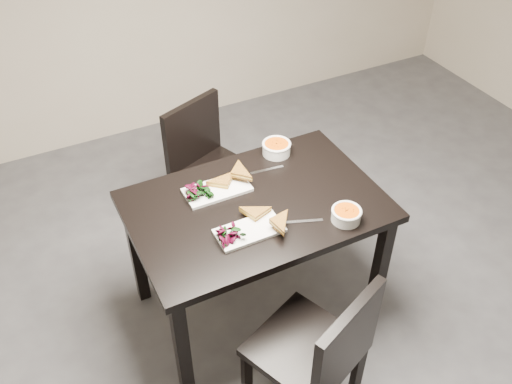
# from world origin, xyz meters

# --- Properties ---
(ground) EXTENTS (5.00, 5.00, 0.00)m
(ground) POSITION_xyz_m (0.00, 0.00, 0.00)
(ground) COLOR #47474C
(ground) RESTS_ON ground
(room_shell) EXTENTS (5.02, 5.02, 2.81)m
(room_shell) POSITION_xyz_m (0.00, 0.00, 1.83)
(room_shell) COLOR beige
(room_shell) RESTS_ON ground
(table) EXTENTS (1.20, 0.80, 0.75)m
(table) POSITION_xyz_m (-0.36, 0.49, 0.65)
(table) COLOR black
(table) RESTS_ON ground
(chair_near) EXTENTS (0.55, 0.55, 0.85)m
(chair_near) POSITION_xyz_m (-0.40, -0.20, 0.48)
(chair_near) COLOR black
(chair_near) RESTS_ON ground
(chair_far) EXTENTS (0.55, 0.55, 0.85)m
(chair_far) POSITION_xyz_m (-0.32, 1.23, 0.48)
(chair_far) COLOR black
(chair_far) RESTS_ON ground
(plate_near) EXTENTS (0.31, 0.15, 0.02)m
(plate_near) POSITION_xyz_m (-0.47, 0.33, 0.76)
(plate_near) COLOR white
(plate_near) RESTS_ON table
(sandwich_near) EXTENTS (0.18, 0.16, 0.05)m
(sandwich_near) POSITION_xyz_m (-0.41, 0.34, 0.79)
(sandwich_near) COLOR #AB7824
(sandwich_near) RESTS_ON plate_near
(salad_near) EXTENTS (0.10, 0.09, 0.04)m
(salad_near) POSITION_xyz_m (-0.57, 0.33, 0.79)
(salad_near) COLOR black
(salad_near) RESTS_ON plate_near
(soup_bowl_near) EXTENTS (0.14, 0.14, 0.06)m
(soup_bowl_near) POSITION_xyz_m (-0.04, 0.20, 0.79)
(soup_bowl_near) COLOR white
(soup_bowl_near) RESTS_ON table
(cutlery_near) EXTENTS (0.17, 0.08, 0.00)m
(cutlery_near) POSITION_xyz_m (-0.22, 0.28, 0.75)
(cutlery_near) COLOR silver
(cutlery_near) RESTS_ON table
(plate_far) EXTENTS (0.32, 0.16, 0.02)m
(plate_far) POSITION_xyz_m (-0.49, 0.65, 0.76)
(plate_far) COLOR white
(plate_far) RESTS_ON table
(sandwich_far) EXTENTS (0.20, 0.20, 0.05)m
(sandwich_far) POSITION_xyz_m (-0.42, 0.64, 0.79)
(sandwich_far) COLOR #AB7824
(sandwich_far) RESTS_ON plate_far
(salad_far) EXTENTS (0.10, 0.09, 0.04)m
(salad_far) POSITION_xyz_m (-0.59, 0.65, 0.79)
(salad_far) COLOR black
(salad_far) RESTS_ON plate_far
(soup_bowl_far) EXTENTS (0.15, 0.15, 0.07)m
(soup_bowl_far) POSITION_xyz_m (-0.08, 0.80, 0.79)
(soup_bowl_far) COLOR white
(soup_bowl_far) RESTS_ON table
(cutlery_far) EXTENTS (0.18, 0.04, 0.00)m
(cutlery_far) POSITION_xyz_m (-0.19, 0.69, 0.75)
(cutlery_far) COLOR silver
(cutlery_far) RESTS_ON table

